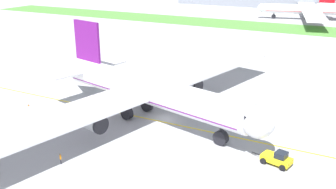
{
  "coord_description": "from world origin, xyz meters",
  "views": [
    {
      "loc": [
        30.47,
        -57.21,
        27.74
      ],
      "look_at": [
        -1.09,
        3.28,
        3.51
      ],
      "focal_mm": 41.01,
      "sensor_mm": 36.0,
      "label": 1
    }
  ],
  "objects_px": {
    "airliner_foreground": "(146,90)",
    "traffic_cone_near_nose": "(28,105)",
    "pushback_tug": "(277,158)",
    "parked_airliner_far_left": "(309,10)",
    "ground_crew_wingwalker_port": "(60,158)"
  },
  "relations": [
    {
      "from": "pushback_tug",
      "to": "ground_crew_wingwalker_port",
      "type": "distance_m",
      "value": 30.87
    },
    {
      "from": "parked_airliner_far_left",
      "to": "ground_crew_wingwalker_port",
      "type": "bearing_deg",
      "value": -93.47
    },
    {
      "from": "airliner_foreground",
      "to": "pushback_tug",
      "type": "distance_m",
      "value": 26.08
    },
    {
      "from": "traffic_cone_near_nose",
      "to": "parked_airliner_far_left",
      "type": "xyz_separation_m",
      "value": [
        31.38,
        144.8,
        4.54
      ]
    },
    {
      "from": "ground_crew_wingwalker_port",
      "to": "traffic_cone_near_nose",
      "type": "height_order",
      "value": "ground_crew_wingwalker_port"
    },
    {
      "from": "airliner_foreground",
      "to": "traffic_cone_near_nose",
      "type": "height_order",
      "value": "airliner_foreground"
    },
    {
      "from": "pushback_tug",
      "to": "traffic_cone_near_nose",
      "type": "height_order",
      "value": "pushback_tug"
    },
    {
      "from": "pushback_tug",
      "to": "traffic_cone_near_nose",
      "type": "distance_m",
      "value": 49.2
    },
    {
      "from": "pushback_tug",
      "to": "traffic_cone_near_nose",
      "type": "bearing_deg",
      "value": 179.51
    },
    {
      "from": "airliner_foreground",
      "to": "parked_airliner_far_left",
      "type": "relative_size",
      "value": 1.03
    },
    {
      "from": "airliner_foreground",
      "to": "parked_airliner_far_left",
      "type": "height_order",
      "value": "airliner_foreground"
    },
    {
      "from": "airliner_foreground",
      "to": "pushback_tug",
      "type": "relative_size",
      "value": 12.85
    },
    {
      "from": "pushback_tug",
      "to": "traffic_cone_near_nose",
      "type": "relative_size",
      "value": 10.46
    },
    {
      "from": "traffic_cone_near_nose",
      "to": "parked_airliner_far_left",
      "type": "height_order",
      "value": "parked_airliner_far_left"
    },
    {
      "from": "airliner_foreground",
      "to": "pushback_tug",
      "type": "xyz_separation_m",
      "value": [
        24.98,
        -5.96,
        -4.51
      ]
    }
  ]
}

